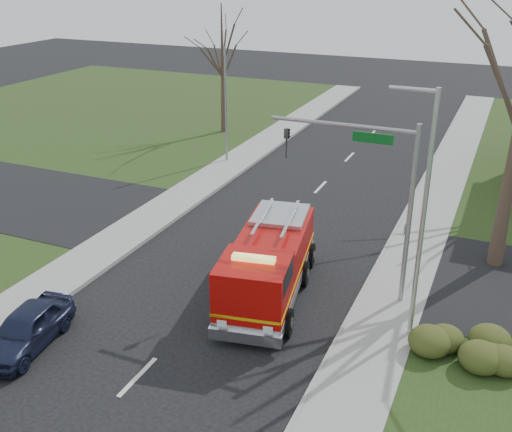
% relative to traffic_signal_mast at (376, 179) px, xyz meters
% --- Properties ---
extents(ground, '(120.00, 120.00, 0.00)m').
position_rel_traffic_signal_mast_xyz_m(ground, '(-5.21, -1.50, -4.71)').
color(ground, black).
rests_on(ground, ground).
extents(sidewalk_right, '(2.40, 80.00, 0.15)m').
position_rel_traffic_signal_mast_xyz_m(sidewalk_right, '(0.99, -1.50, -4.63)').
color(sidewalk_right, '#989792').
rests_on(sidewalk_right, ground).
extents(sidewalk_left, '(2.40, 80.00, 0.15)m').
position_rel_traffic_signal_mast_xyz_m(sidewalk_left, '(-11.41, -1.50, -4.63)').
color(sidewalk_left, '#989792').
rests_on(sidewalk_left, ground).
extents(hedge_corner, '(2.80, 2.00, 0.90)m').
position_rel_traffic_signal_mast_xyz_m(hedge_corner, '(3.79, -2.50, -4.13)').
color(hedge_corner, '#2D3B15').
rests_on(hedge_corner, lawn_right).
extents(bare_tree_left, '(4.50, 4.50, 9.00)m').
position_rel_traffic_signal_mast_xyz_m(bare_tree_left, '(-15.21, 18.50, 0.86)').
color(bare_tree_left, '#3C2C23').
rests_on(bare_tree_left, ground).
extents(traffic_signal_mast, '(5.29, 0.18, 6.80)m').
position_rel_traffic_signal_mast_xyz_m(traffic_signal_mast, '(0.00, 0.00, 0.00)').
color(traffic_signal_mast, gray).
rests_on(traffic_signal_mast, ground).
extents(streetlight_pole, '(1.48, 0.16, 8.40)m').
position_rel_traffic_signal_mast_xyz_m(streetlight_pole, '(1.93, -2.00, -0.16)').
color(streetlight_pole, '#B7BABF').
rests_on(streetlight_pole, ground).
extents(utility_pole_far, '(0.14, 0.14, 7.00)m').
position_rel_traffic_signal_mast_xyz_m(utility_pole_far, '(-12.01, 12.50, -1.21)').
color(utility_pole_far, gray).
rests_on(utility_pole_far, ground).
extents(fire_engine, '(3.70, 7.33, 2.83)m').
position_rel_traffic_signal_mast_xyz_m(fire_engine, '(-3.39, -1.55, -3.43)').
color(fire_engine, '#AB0B07').
rests_on(fire_engine, ground).
extents(parked_car_maroon, '(2.11, 4.09, 1.33)m').
position_rel_traffic_signal_mast_xyz_m(parked_car_maroon, '(-9.41, -7.57, -4.04)').
color(parked_car_maroon, '#191E38').
rests_on(parked_car_maroon, ground).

